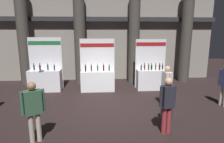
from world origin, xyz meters
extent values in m
plane|color=black|center=(0.00, 0.00, 0.00)|extent=(24.82, 24.82, 0.00)
cube|color=gray|center=(0.00, 4.51, 3.15)|extent=(12.41, 0.25, 6.30)
cube|color=#2D2D33|center=(0.00, 4.20, 3.46)|extent=(12.41, 0.20, 0.24)
cylinder|color=#423D38|center=(-4.35, 3.61, 2.66)|extent=(0.60, 0.60, 5.32)
cylinder|color=#423D38|center=(-1.45, 3.61, 2.66)|extent=(0.60, 0.60, 5.32)
cylinder|color=#423D38|center=(1.45, 3.61, 2.66)|extent=(0.60, 0.60, 5.32)
cylinder|color=#423D38|center=(4.35, 3.61, 2.66)|extent=(0.60, 0.60, 5.32)
cube|color=white|center=(-3.03, 2.29, 0.51)|extent=(1.49, 0.60, 1.01)
cube|color=white|center=(-3.03, 2.63, 1.27)|extent=(1.57, 0.04, 2.53)
cube|color=#1E6638|center=(-3.03, 2.61, 2.26)|extent=(1.52, 0.01, 0.18)
cylinder|color=black|center=(-3.51, 2.35, 1.14)|extent=(0.06, 0.06, 0.25)
cylinder|color=black|center=(-3.51, 2.35, 1.30)|extent=(0.03, 0.03, 0.07)
cylinder|color=red|center=(-3.51, 2.35, 1.35)|extent=(0.03, 0.03, 0.02)
cylinder|color=black|center=(-3.21, 2.23, 1.14)|extent=(0.08, 0.08, 0.26)
cylinder|color=black|center=(-3.21, 2.23, 1.31)|extent=(0.03, 0.03, 0.08)
cylinder|color=black|center=(-3.21, 2.23, 1.36)|extent=(0.03, 0.03, 0.02)
cylinder|color=#19381E|center=(-2.87, 2.32, 1.13)|extent=(0.07, 0.07, 0.24)
cylinder|color=#19381E|center=(-2.87, 2.32, 1.29)|extent=(0.03, 0.03, 0.08)
cylinder|color=gold|center=(-2.87, 2.32, 1.34)|extent=(0.03, 0.03, 0.02)
cylinder|color=black|center=(-2.55, 2.22, 1.13)|extent=(0.06, 0.06, 0.23)
cylinder|color=black|center=(-2.55, 2.22, 1.28)|extent=(0.03, 0.03, 0.07)
cylinder|color=black|center=(-2.55, 2.22, 1.33)|extent=(0.03, 0.03, 0.02)
cube|color=#334772|center=(-3.11, 2.11, 1.02)|extent=(0.25, 0.32, 0.02)
cube|color=white|center=(-0.53, 2.15, 0.48)|extent=(1.58, 0.60, 0.96)
cube|color=white|center=(-0.53, 2.49, 1.23)|extent=(1.66, 0.04, 2.47)
cube|color=maroon|center=(-0.53, 2.47, 2.15)|extent=(1.61, 0.01, 0.18)
cylinder|color=black|center=(-1.09, 2.08, 1.10)|extent=(0.07, 0.07, 0.27)
cylinder|color=black|center=(-1.09, 2.08, 1.27)|extent=(0.03, 0.03, 0.08)
cylinder|color=gold|center=(-1.09, 2.08, 1.32)|extent=(0.03, 0.03, 0.02)
cylinder|color=black|center=(-0.82, 2.15, 1.09)|extent=(0.06, 0.06, 0.26)
cylinder|color=black|center=(-0.82, 2.15, 1.27)|extent=(0.03, 0.03, 0.08)
cylinder|color=black|center=(-0.82, 2.15, 1.32)|extent=(0.03, 0.03, 0.02)
cylinder|color=#19381E|center=(-0.53, 2.22, 1.08)|extent=(0.07, 0.07, 0.24)
cylinder|color=#19381E|center=(-0.53, 2.22, 1.23)|extent=(0.03, 0.03, 0.06)
cylinder|color=gold|center=(-0.53, 2.22, 1.28)|extent=(0.03, 0.03, 0.02)
cylinder|color=black|center=(-0.24, 2.17, 1.10)|extent=(0.07, 0.07, 0.27)
cylinder|color=black|center=(-0.24, 2.17, 1.27)|extent=(0.03, 0.03, 0.07)
cylinder|color=gold|center=(-0.24, 2.17, 1.31)|extent=(0.03, 0.03, 0.02)
cylinder|color=#19381E|center=(0.03, 2.20, 1.08)|extent=(0.07, 0.07, 0.23)
cylinder|color=#19381E|center=(0.03, 2.20, 1.23)|extent=(0.03, 0.03, 0.08)
cylinder|color=red|center=(0.03, 2.20, 1.28)|extent=(0.03, 0.03, 0.02)
cube|color=white|center=(2.10, 2.19, 0.49)|extent=(1.44, 0.60, 0.98)
cube|color=white|center=(2.10, 2.53, 1.22)|extent=(1.51, 0.04, 2.43)
cube|color=maroon|center=(2.10, 2.51, 2.19)|extent=(1.47, 0.01, 0.18)
cylinder|color=black|center=(1.55, 2.10, 1.09)|extent=(0.06, 0.06, 0.23)
cylinder|color=black|center=(1.55, 2.10, 1.24)|extent=(0.03, 0.03, 0.06)
cylinder|color=red|center=(1.55, 2.10, 1.28)|extent=(0.03, 0.03, 0.02)
cylinder|color=#472D14|center=(1.74, 2.18, 1.10)|extent=(0.07, 0.07, 0.26)
cylinder|color=#472D14|center=(1.74, 2.18, 1.27)|extent=(0.03, 0.03, 0.08)
cylinder|color=black|center=(1.74, 2.18, 1.32)|extent=(0.03, 0.03, 0.02)
cylinder|color=#19381E|center=(1.92, 2.15, 1.10)|extent=(0.07, 0.07, 0.26)
cylinder|color=#19381E|center=(1.92, 2.15, 1.27)|extent=(0.03, 0.03, 0.07)
cylinder|color=gold|center=(1.92, 2.15, 1.31)|extent=(0.03, 0.03, 0.02)
cylinder|color=black|center=(2.09, 2.22, 1.09)|extent=(0.07, 0.07, 0.23)
cylinder|color=black|center=(2.09, 2.22, 1.25)|extent=(0.03, 0.03, 0.08)
cylinder|color=red|center=(2.09, 2.22, 1.30)|extent=(0.03, 0.03, 0.02)
cylinder|color=#472D14|center=(2.28, 2.18, 1.11)|extent=(0.06, 0.06, 0.26)
cylinder|color=#472D14|center=(2.28, 2.18, 1.27)|extent=(0.03, 0.03, 0.06)
cylinder|color=red|center=(2.28, 2.18, 1.31)|extent=(0.03, 0.03, 0.02)
cylinder|color=black|center=(2.46, 2.13, 1.11)|extent=(0.07, 0.07, 0.26)
cylinder|color=black|center=(2.46, 2.13, 1.27)|extent=(0.03, 0.03, 0.07)
cylinder|color=black|center=(2.46, 2.13, 1.32)|extent=(0.03, 0.03, 0.02)
cylinder|color=#19381E|center=(2.63, 2.21, 1.09)|extent=(0.07, 0.07, 0.23)
cylinder|color=#19381E|center=(2.63, 2.21, 1.25)|extent=(0.03, 0.03, 0.07)
cylinder|color=red|center=(2.63, 2.21, 1.29)|extent=(0.03, 0.03, 0.02)
cylinder|color=#38383D|center=(1.68, -1.15, 0.28)|extent=(0.37, 0.37, 0.56)
torus|color=black|center=(1.68, -1.15, 0.57)|extent=(0.37, 0.37, 0.02)
cylinder|color=maroon|center=(1.44, -1.94, 0.39)|extent=(0.12, 0.12, 0.77)
cylinder|color=maroon|center=(1.30, -1.96, 0.39)|extent=(0.12, 0.12, 0.77)
cube|color=#23232D|center=(1.37, -1.95, 1.08)|extent=(0.34, 0.27, 0.61)
sphere|color=tan|center=(1.37, -1.95, 1.49)|extent=(0.21, 0.21, 0.21)
cylinder|color=#23232D|center=(1.57, -1.92, 1.09)|extent=(0.08, 0.08, 0.58)
cylinder|color=#23232D|center=(1.18, -1.98, 1.09)|extent=(0.08, 0.08, 0.58)
cylinder|color=navy|center=(2.03, -0.19, 0.38)|extent=(0.12, 0.12, 0.76)
cylinder|color=navy|center=(2.01, -0.03, 0.38)|extent=(0.12, 0.12, 0.76)
cube|color=silver|center=(2.02, -0.11, 1.06)|extent=(0.30, 0.42, 0.60)
sphere|color=tan|center=(2.02, -0.11, 1.47)|extent=(0.21, 0.21, 0.21)
cylinder|color=silver|center=(2.05, -0.34, 1.08)|extent=(0.08, 0.08, 0.57)
cylinder|color=silver|center=(1.99, 0.13, 1.08)|extent=(0.08, 0.08, 0.57)
cylinder|color=#ADA393|center=(4.22, -0.03, 0.39)|extent=(0.12, 0.12, 0.78)
cylinder|color=navy|center=(4.18, 0.12, 1.11)|extent=(0.08, 0.08, 0.59)
cylinder|color=#ADA393|center=(-2.04, -2.09, 0.39)|extent=(0.12, 0.12, 0.77)
cylinder|color=#ADA393|center=(-2.20, -2.17, 0.39)|extent=(0.12, 0.12, 0.77)
cube|color=#33563D|center=(-2.12, -2.13, 1.08)|extent=(0.46, 0.37, 0.61)
sphere|color=#8C6647|center=(-2.12, -2.13, 1.49)|extent=(0.21, 0.21, 0.21)
cylinder|color=#33563D|center=(-1.90, -2.01, 1.09)|extent=(0.08, 0.08, 0.58)
cylinder|color=#33563D|center=(-2.34, -2.25, 1.09)|extent=(0.08, 0.08, 0.58)
camera|label=1|loc=(-0.47, -6.74, 2.80)|focal=30.68mm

